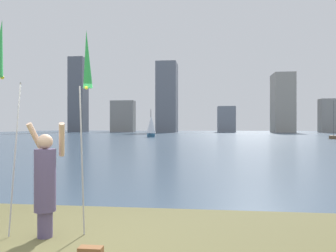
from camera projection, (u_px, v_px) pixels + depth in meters
ground at (193, 137)px, 55.45m from camera, size 120.00×138.00×0.12m
person at (45, 181)px, 5.26m from camera, size 0.68×0.50×1.85m
kite_flag_left at (1, 55)px, 5.05m from camera, size 0.16×0.72×3.45m
kite_flag_right at (87, 65)px, 5.50m from camera, size 0.16×0.45×3.41m
sailboat_0 at (333, 137)px, 45.23m from camera, size 1.62×2.00×5.30m
sailboat_1 at (151, 126)px, 53.16m from camera, size 2.03×2.98×4.51m
skyline_tower_0 at (78, 95)px, 99.82m from camera, size 4.64×5.32×22.59m
skyline_tower_1 at (123, 116)px, 100.56m from camera, size 7.13×4.10×9.55m
skyline_tower_2 at (167, 98)px, 94.82m from camera, size 5.75×7.83×20.08m
skyline_tower_3 at (226, 119)px, 96.30m from camera, size 5.03×7.24×7.50m
skyline_tower_4 at (283, 103)px, 91.28m from camera, size 5.46×7.79×16.40m
skyline_tower_5 at (330, 116)px, 89.61m from camera, size 5.27×3.46×9.24m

